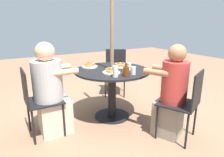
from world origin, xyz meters
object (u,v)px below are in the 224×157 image
object	(u,v)px
patio_table	(112,81)
diner_north	(51,93)
patio_chair_east	(185,101)
drinking_glass_b	(115,71)
pancake_plate_a	(120,65)
patio_chair_north	(37,98)
syrup_bottle	(126,71)
coffee_cup	(129,66)
drinking_glass_a	(133,71)
pancake_plate_b	(90,65)
pancake_plate_c	(111,71)
patio_chair_south	(115,68)
diner_east	(171,95)

from	to	relation	value
patio_table	diner_north	size ratio (longest dim) A/B	0.92
patio_chair_east	drinking_glass_b	distance (m)	0.88
pancake_plate_a	patio_chair_east	bearing A→B (deg)	-167.17
patio_chair_north	syrup_bottle	size ratio (longest dim) A/B	5.01
coffee_cup	drinking_glass_a	distance (m)	0.24
patio_chair_east	patio_table	bearing A→B (deg)	90.00
coffee_cup	diner_north	bearing A→B (deg)	82.77
pancake_plate_b	drinking_glass_b	xyz separation A→B (m)	(-0.65, -0.05, 0.04)
patio_chair_north	pancake_plate_c	distance (m)	0.98
patio_chair_south	coffee_cup	xyz separation A→B (m)	(-0.99, 0.39, 0.27)
diner_east	patio_chair_south	world-z (taller)	diner_east
pancake_plate_b	pancake_plate_c	world-z (taller)	pancake_plate_b
patio_chair_north	pancake_plate_c	bearing A→B (deg)	80.11
syrup_bottle	drinking_glass_b	world-z (taller)	syrup_bottle
pancake_plate_b	coffee_cup	xyz separation A→B (m)	(-0.44, -0.40, 0.03)
patio_chair_east	drinking_glass_b	world-z (taller)	drinking_glass_b
patio_table	pancake_plate_a	distance (m)	0.28
patio_chair_east	patio_chair_south	distance (m)	1.80
patio_table	pancake_plate_b	xyz separation A→B (m)	(0.31, 0.21, 0.19)
drinking_glass_b	patio_chair_south	bearing A→B (deg)	-31.25
patio_table	pancake_plate_c	xyz separation A→B (m)	(-0.16, 0.10, 0.19)
patio_chair_south	syrup_bottle	xyz separation A→B (m)	(-1.25, 0.60, 0.29)
patio_chair_south	pancake_plate_c	distance (m)	1.25
diner_north	coffee_cup	xyz separation A→B (m)	(-0.13, -1.06, 0.24)
pancake_plate_b	pancake_plate_a	bearing A→B (deg)	-118.82
patio_chair_south	pancake_plate_b	size ratio (longest dim) A/B	3.64
patio_chair_east	coffee_cup	xyz separation A→B (m)	(0.81, 0.24, 0.27)
patio_chair_north	coffee_cup	world-z (taller)	patio_chair_north
drinking_glass_a	drinking_glass_b	distance (m)	0.26
pancake_plate_a	pancake_plate_c	size ratio (longest dim) A/B	1.00
coffee_cup	pancake_plate_c	bearing A→B (deg)	95.64
coffee_cup	syrup_bottle	bearing A→B (deg)	139.88
syrup_bottle	pancake_plate_c	bearing A→B (deg)	18.68
drinking_glass_a	drinking_glass_b	world-z (taller)	drinking_glass_b
patio_chair_south	drinking_glass_a	distance (m)	1.33
patio_chair_north	patio_table	bearing A→B (deg)	90.00
pancake_plate_b	drinking_glass_a	size ratio (longest dim) A/B	2.33
patio_chair_east	pancake_plate_a	distance (m)	1.08
diner_east	drinking_glass_b	size ratio (longest dim) A/B	8.25
pancake_plate_c	syrup_bottle	size ratio (longest dim) A/B	1.38
patio_chair_east	diner_east	xyz separation A→B (m)	(0.15, 0.07, 0.03)
patio_table	drinking_glass_a	bearing A→B (deg)	-164.01
diner_east	coffee_cup	distance (m)	0.72
patio_table	patio_chair_east	distance (m)	1.03
diner_north	syrup_bottle	world-z (taller)	diner_north
pancake_plate_c	coffee_cup	bearing A→B (deg)	-84.36
patio_chair_east	patio_chair_north	bearing A→B (deg)	122.77
patio_chair_north	syrup_bottle	bearing A→B (deg)	68.86
patio_chair_south	patio_chair_north	bearing A→B (deg)	61.93
patio_table	patio_chair_south	size ratio (longest dim) A/B	1.24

